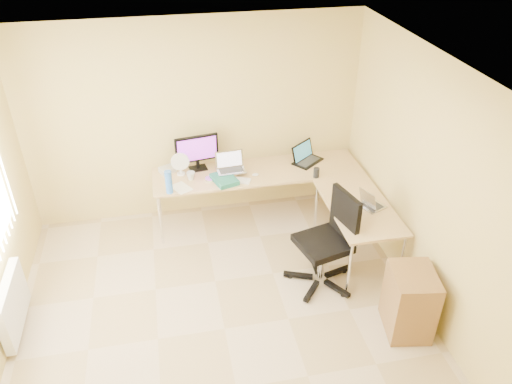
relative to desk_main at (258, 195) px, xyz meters
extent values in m
plane|color=#C4AC89|center=(-0.72, -1.85, -0.36)|extent=(4.50, 4.50, 0.00)
plane|color=white|center=(-0.72, -1.85, 2.24)|extent=(4.50, 4.50, 0.00)
plane|color=#D4B773|center=(-0.72, 0.40, 0.93)|extent=(4.50, 0.00, 4.50)
plane|color=#D4B773|center=(1.38, -1.85, 0.93)|extent=(0.00, 4.50, 4.50)
cube|color=tan|center=(0.00, 0.00, 0.00)|extent=(2.65, 0.70, 0.73)
cube|color=tan|center=(0.98, -1.00, 0.00)|extent=(0.70, 1.30, 0.73)
cube|color=black|center=(-0.74, 0.20, 0.60)|extent=(0.57, 0.26, 0.47)
cube|color=#1C6352|center=(-0.45, -0.17, 0.39)|extent=(0.34, 0.40, 0.06)
cube|color=#A5A5AF|center=(-0.35, -0.03, 0.54)|extent=(0.37, 0.29, 0.23)
cube|color=black|center=(0.69, 0.10, 0.49)|extent=(0.49, 0.47, 0.25)
cube|color=white|center=(-0.35, -0.17, 0.38)|extent=(0.45, 0.28, 0.02)
ellipsoid|color=white|center=(-0.05, -0.11, 0.38)|extent=(0.09, 0.06, 0.03)
imported|color=silver|center=(-0.85, -0.04, 0.42)|extent=(0.11, 0.11, 0.10)
cylinder|color=silver|center=(-0.62, -0.11, 0.38)|extent=(0.15, 0.15, 0.03)
cylinder|color=blue|center=(-1.13, -0.30, 0.51)|extent=(0.09, 0.09, 0.29)
cube|color=white|center=(-0.99, -0.22, 0.37)|extent=(0.28, 0.31, 0.01)
cube|color=beige|center=(-1.13, 0.20, 0.40)|extent=(0.23, 0.21, 0.07)
cylinder|color=white|center=(-0.96, 0.11, 0.51)|extent=(0.25, 0.25, 0.29)
cylinder|color=black|center=(0.68, -0.30, 0.43)|extent=(0.07, 0.07, 0.13)
cube|color=#A2A2A6|center=(1.11, -1.05, 0.46)|extent=(0.37, 0.33, 0.20)
cube|color=black|center=(0.44, -1.36, 0.14)|extent=(0.82, 0.82, 1.12)
cube|color=#8A5C1C|center=(1.08, -2.19, -0.01)|extent=(0.49, 0.57, 0.71)
cube|color=white|center=(-2.75, -1.45, -0.02)|extent=(0.09, 0.80, 0.55)
camera|label=1|loc=(-1.12, -5.41, 3.56)|focal=35.19mm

